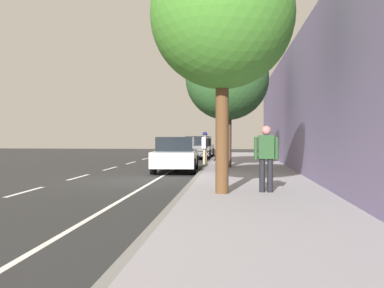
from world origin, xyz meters
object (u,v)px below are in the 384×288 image
(parked_sedan_silver_second, at_px, (176,154))
(pedestrian_on_phone, at_px, (266,155))
(cyclist_with_backpack, at_px, (205,144))
(parked_sedan_grey_mid, at_px, (199,148))
(bicycle_at_curb, at_px, (202,157))
(street_tree_near_cyclist, at_px, (222,16))
(street_tree_mid_block, at_px, (227,79))

(parked_sedan_silver_second, bearing_deg, pedestrian_on_phone, -66.33)
(cyclist_with_backpack, xyz_separation_m, pedestrian_on_phone, (2.35, -12.52, 0.02))
(parked_sedan_silver_second, relative_size, parked_sedan_grey_mid, 1.01)
(bicycle_at_curb, bearing_deg, street_tree_near_cyclist, -83.73)
(bicycle_at_curb, bearing_deg, pedestrian_on_phone, -78.77)
(bicycle_at_curb, bearing_deg, street_tree_mid_block, -72.12)
(bicycle_at_curb, relative_size, street_tree_near_cyclist, 0.26)
(bicycle_at_curb, height_order, street_tree_near_cyclist, street_tree_near_cyclist)
(cyclist_with_backpack, xyz_separation_m, street_tree_near_cyclist, (1.24, -12.85, 3.45))
(parked_sedan_silver_second, distance_m, cyclist_with_backpack, 5.04)
(parked_sedan_grey_mid, height_order, street_tree_near_cyclist, street_tree_near_cyclist)
(cyclist_with_backpack, bearing_deg, pedestrian_on_phone, -79.36)
(parked_sedan_grey_mid, distance_m, cyclist_with_backpack, 5.39)
(street_tree_mid_block, bearing_deg, parked_sedan_silver_second, -158.84)
(bicycle_at_curb, distance_m, pedestrian_on_phone, 13.25)
(street_tree_mid_block, height_order, pedestrian_on_phone, street_tree_mid_block)
(parked_sedan_grey_mid, bearing_deg, pedestrian_on_phone, -80.01)
(cyclist_with_backpack, relative_size, street_tree_near_cyclist, 0.29)
(parked_sedan_grey_mid, relative_size, street_tree_near_cyclist, 0.71)
(parked_sedan_silver_second, bearing_deg, cyclist_with_backpack, 78.85)
(bicycle_at_curb, distance_m, cyclist_with_backpack, 0.88)
(parked_sedan_silver_second, distance_m, street_tree_near_cyclist, 9.05)
(street_tree_near_cyclist, bearing_deg, parked_sedan_grey_mid, 96.38)
(street_tree_mid_block, bearing_deg, pedestrian_on_phone, -82.49)
(parked_sedan_grey_mid, distance_m, street_tree_near_cyclist, 18.67)
(parked_sedan_grey_mid, height_order, street_tree_mid_block, street_tree_mid_block)
(parked_sedan_silver_second, relative_size, bicycle_at_curb, 2.81)
(street_tree_mid_block, bearing_deg, street_tree_near_cyclist, -90.00)
(bicycle_at_curb, height_order, cyclist_with_backpack, cyclist_with_backpack)
(street_tree_near_cyclist, height_order, pedestrian_on_phone, street_tree_near_cyclist)
(parked_sedan_grey_mid, xyz_separation_m, street_tree_mid_block, (2.03, -9.40, 3.36))
(bicycle_at_curb, xyz_separation_m, cyclist_with_backpack, (0.22, -0.46, 0.72))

